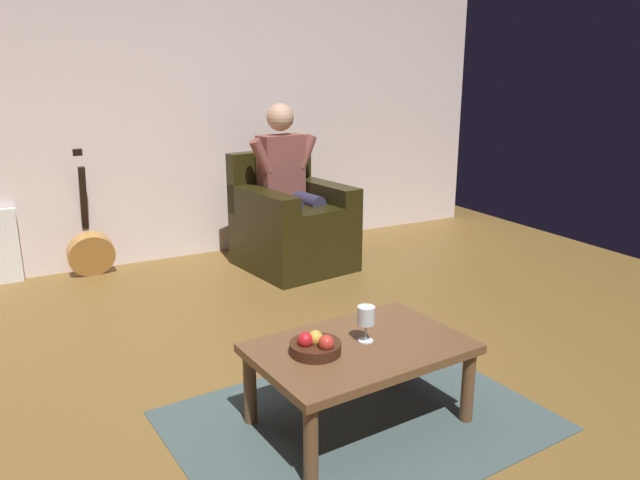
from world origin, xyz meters
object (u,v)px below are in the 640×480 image
Objects in this scene: armchair at (292,226)px; guitar at (90,249)px; wine_glass_near at (366,318)px; coffee_table at (360,355)px; person_seated at (288,180)px; fruit_bowl at (315,346)px.

guitar is at bearing -27.98° from armchair.
wine_glass_near is (-0.80, 2.76, 0.29)m from guitar.
coffee_table is 5.91× the size of wine_glass_near.
wine_glass_near is at bearing 64.84° from person_seated.
wine_glass_near is at bearing -179.18° from fruit_bowl.
armchair is 2.36m from coffee_table.
guitar reaches higher than armchair.
armchair is 5.47× the size of wine_glass_near.
coffee_table is 1.01× the size of guitar.
person_seated is at bearing 161.41° from guitar.
coffee_table is at bearing 176.50° from fruit_bowl.
person_seated reaches higher than coffee_table.
fruit_bowl is (0.95, 2.27, -0.29)m from person_seated.
armchair is 1.59m from guitar.
wine_glass_near is 0.74× the size of fruit_bowl.
guitar reaches higher than coffee_table.
fruit_bowl is at bearing 58.56° from armchair.
person_seated is at bearing -107.04° from wine_glass_near.
armchair is at bearing 160.14° from guitar.
wine_glass_near reaches higher than coffee_table.
wine_glass_near is 0.27m from fruit_bowl.
armchair is 0.38m from person_seated.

